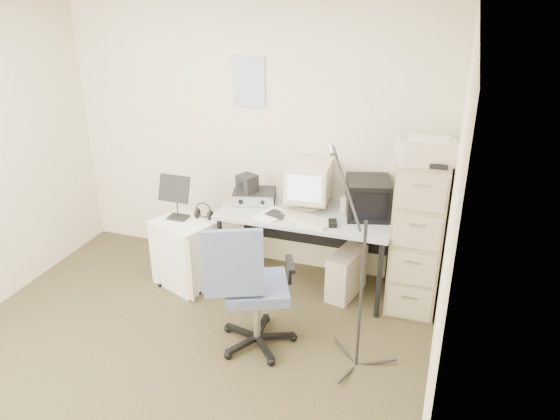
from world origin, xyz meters
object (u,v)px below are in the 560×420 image
(office_chair, at_px, (256,286))
(side_cart, at_px, (185,253))
(desk, at_px, (306,249))
(filing_cabinet, at_px, (418,234))

(office_chair, distance_m, side_cart, 1.14)
(desk, relative_size, office_chair, 1.44)
(desk, bearing_deg, filing_cabinet, 1.81)
(desk, bearing_deg, office_chair, -97.00)
(filing_cabinet, distance_m, desk, 0.99)
(desk, height_order, office_chair, office_chair)
(filing_cabinet, relative_size, office_chair, 1.25)
(filing_cabinet, bearing_deg, desk, -178.19)
(desk, distance_m, side_cart, 1.10)
(office_chair, relative_size, side_cart, 1.68)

